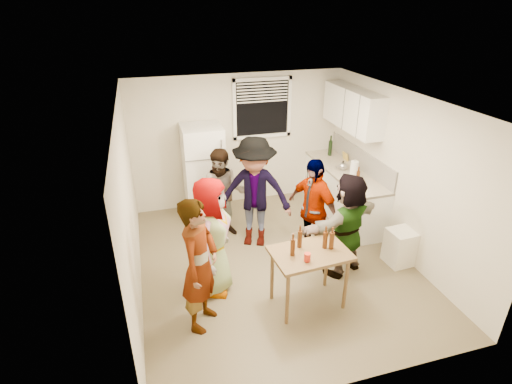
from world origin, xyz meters
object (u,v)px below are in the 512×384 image
object	(u,v)px
refrigerator	(204,172)
trash_bin	(400,249)
beer_bottle_table	(292,255)
guest_back_right	(255,242)
wine_bottle	(330,155)
red_cup	(307,261)
beer_bottle_counter	(357,184)
guest_grey	(214,288)
guest_back_left	(225,233)
guest_stripe	(204,321)
serving_table	(307,303)
blue_cup	(349,186)
kettle	(342,170)
guest_orange	(342,270)
guest_black	(309,254)

from	to	relation	value
refrigerator	trash_bin	distance (m)	3.56
beer_bottle_table	guest_back_right	xyz separation A→B (m)	(-0.03, 1.61, -0.82)
wine_bottle	red_cup	bearing A→B (deg)	-119.82
beer_bottle_counter	guest_grey	size ratio (longest dim) A/B	0.13
beer_bottle_table	guest_grey	world-z (taller)	beer_bottle_table
trash_bin	beer_bottle_table	world-z (taller)	beer_bottle_table
refrigerator	guest_back_right	world-z (taller)	refrigerator
red_cup	guest_back_left	size ratio (longest dim) A/B	0.07
beer_bottle_counter	guest_stripe	distance (m)	3.34
refrigerator	guest_back_right	bearing A→B (deg)	-63.96
serving_table	guest_back_left	world-z (taller)	serving_table
wine_bottle	guest_back_left	xyz separation A→B (m)	(-2.32, -0.84, -0.90)
blue_cup	guest_back_right	world-z (taller)	blue_cup
wine_bottle	beer_bottle_counter	world-z (taller)	wine_bottle
guest_back_right	kettle	bearing A→B (deg)	39.85
wine_bottle	guest_back_right	bearing A→B (deg)	-146.42
guest_back_left	serving_table	bearing A→B (deg)	-56.45
wine_bottle	red_cup	xyz separation A→B (m)	(-1.74, -3.04, -0.08)
red_cup	guest_back_left	distance (m)	2.41
refrigerator	beer_bottle_counter	distance (m)	2.70
refrigerator	guest_orange	bearing A→B (deg)	-54.43
serving_table	beer_bottle_table	bearing A→B (deg)	179.94
guest_black	trash_bin	bearing A→B (deg)	40.59
guest_black	red_cup	bearing A→B (deg)	-50.01
guest_stripe	guest_back_right	bearing A→B (deg)	-3.35
blue_cup	guest_black	size ratio (longest dim) A/B	0.07
serving_table	wine_bottle	bearing A→B (deg)	60.45
guest_black	guest_orange	world-z (taller)	guest_orange
guest_orange	beer_bottle_counter	bearing A→B (deg)	-146.00
refrigerator	guest_back_right	xyz separation A→B (m)	(0.60, -1.23, -0.85)
beer_bottle_counter	guest_back_right	distance (m)	1.97
beer_bottle_counter	guest_grey	world-z (taller)	beer_bottle_counter
wine_bottle	guest_stripe	size ratio (longest dim) A/B	0.17
guest_back_left	beer_bottle_counter	bearing A→B (deg)	1.42
guest_back_right	guest_black	bearing A→B (deg)	-13.48
beer_bottle_table	beer_bottle_counter	bearing A→B (deg)	41.34
guest_orange	guest_back_left	bearing A→B (deg)	-66.67
beer_bottle_counter	guest_black	xyz separation A→B (m)	(-1.00, -0.47, -0.90)
refrigerator	beer_bottle_table	size ratio (longest dim) A/B	7.44
blue_cup	trash_bin	bearing A→B (deg)	-69.25
wine_bottle	trash_bin	world-z (taller)	wine_bottle
wine_bottle	beer_bottle_counter	size ratio (longest dim) A/B	1.33
guest_black	guest_orange	xyz separation A→B (m)	(0.31, -0.52, 0.00)
beer_bottle_counter	guest_back_right	size ratio (longest dim) A/B	0.12
red_cup	kettle	bearing A→B (deg)	54.44
red_cup	guest_back_left	xyz separation A→B (m)	(-0.57, 2.19, -0.82)
guest_grey	guest_back_right	distance (m)	1.30
wine_bottle	refrigerator	bearing A→B (deg)	-179.43
guest_back_left	trash_bin	bearing A→B (deg)	-18.37
wine_bottle	guest_orange	bearing A→B (deg)	-109.65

